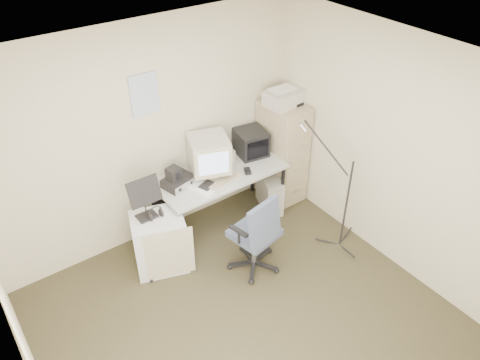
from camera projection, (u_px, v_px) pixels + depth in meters
floor at (252, 327)px, 4.49m from camera, size 3.60×3.60×0.01m
ceiling at (257, 83)px, 3.04m from camera, size 3.60×3.60×0.01m
wall_back at (151, 137)px, 4.95m from camera, size 3.60×0.02×2.50m
wall_left at (24, 341)px, 2.90m from camera, size 0.02×3.60×2.50m
wall_right at (398, 157)px, 4.62m from camera, size 0.02×3.60×2.50m
wall_calendar at (144, 94)px, 4.64m from camera, size 0.30×0.02×0.44m
filing_cabinet at (282, 152)px, 5.84m from camera, size 0.40×0.60×1.30m
printer at (285, 98)px, 5.42m from camera, size 0.47×0.33×0.18m
desk at (221, 198)px, 5.53m from camera, size 1.50×0.70×0.73m
crt_monitor at (209, 157)px, 5.17m from camera, size 0.54×0.56×0.46m
crt_tv at (251, 142)px, 5.57m from camera, size 0.39×0.41×0.31m
desk_speaker at (231, 156)px, 5.48m from camera, size 0.09×0.09×0.15m
keyboard at (224, 181)px, 5.16m from camera, size 0.48×0.29×0.03m
mouse at (247, 171)px, 5.32m from camera, size 0.11×0.14×0.04m
radio_receiver at (179, 181)px, 5.10m from camera, size 0.38×0.31×0.10m
radio_speaker at (174, 174)px, 5.02m from camera, size 0.16×0.16×0.14m
papers at (204, 188)px, 5.07m from camera, size 0.29×0.34×0.02m
pc_tower at (270, 192)px, 5.86m from camera, size 0.37×0.53×0.45m
office_chair at (254, 231)px, 4.86m from camera, size 0.67×0.67×0.99m
side_cart at (160, 242)px, 4.96m from camera, size 0.65×0.58×0.67m
music_stand at (144, 198)px, 4.65m from camera, size 0.36×0.24×0.49m
headphones at (156, 214)px, 4.75m from camera, size 0.20×0.20×0.03m
mic_stand at (348, 192)px, 4.99m from camera, size 0.02×0.02×1.49m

